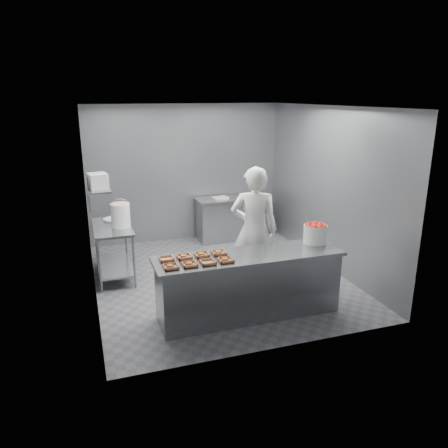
{
  "coord_description": "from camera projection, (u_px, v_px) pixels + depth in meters",
  "views": [
    {
      "loc": [
        -2.07,
        -6.48,
        2.97
      ],
      "look_at": [
        0.02,
        -0.2,
        1.0
      ],
      "focal_mm": 35.0,
      "sensor_mm": 36.0,
      "label": 1
    }
  ],
  "objects": [
    {
      "name": "rag",
      "position": [
        112.0,
        218.0,
        7.56
      ],
      "size": [
        0.17,
        0.16,
        0.02
      ],
      "primitive_type": "cube",
      "rotation": [
        0.0,
        0.0,
        -0.28
      ],
      "color": "#CCB28C",
      "rests_on": "prep_table"
    },
    {
      "name": "tray_2",
      "position": [
        208.0,
        262.0,
        5.56
      ],
      "size": [
        0.19,
        0.18,
        0.04
      ],
      "color": "tan",
      "rests_on": "service_counter"
    },
    {
      "name": "back_counter",
      "position": [
        232.0,
        218.0,
        9.24
      ],
      "size": [
        1.5,
        0.6,
        0.9
      ],
      "color": "slate",
      "rests_on": "ground"
    },
    {
      "name": "tray_3",
      "position": [
        226.0,
        260.0,
        5.63
      ],
      "size": [
        0.19,
        0.18,
        0.06
      ],
      "color": "tan",
      "rests_on": "service_counter"
    },
    {
      "name": "ceiling",
      "position": [
        218.0,
        106.0,
        6.57
      ],
      "size": [
        4.5,
        4.5,
        0.0
      ],
      "primitive_type": "plane",
      "rotation": [
        3.14,
        0.0,
        0.0
      ],
      "color": "white",
      "rests_on": "wall_back"
    },
    {
      "name": "tray_5",
      "position": [
        184.0,
        256.0,
        5.74
      ],
      "size": [
        0.19,
        0.18,
        0.06
      ],
      "color": "tan",
      "rests_on": "service_counter"
    },
    {
      "name": "tray_6",
      "position": [
        202.0,
        254.0,
        5.82
      ],
      "size": [
        0.19,
        0.18,
        0.06
      ],
      "color": "tan",
      "rests_on": "service_counter"
    },
    {
      "name": "wall_right",
      "position": [
        328.0,
        189.0,
        7.58
      ],
      "size": [
        0.04,
        4.5,
        2.8
      ],
      "primitive_type": "cube",
      "color": "slate",
      "rests_on": "ground"
    },
    {
      "name": "paper_stack",
      "position": [
        220.0,
        198.0,
        9.03
      ],
      "size": [
        0.32,
        0.25,
        0.04
      ],
      "primitive_type": "cube",
      "rotation": [
        0.0,
        0.0,
        0.11
      ],
      "color": "silver",
      "rests_on": "back_counter"
    },
    {
      "name": "wall_back",
      "position": [
        185.0,
        174.0,
        9.01
      ],
      "size": [
        4.0,
        0.04,
        2.8
      ],
      "primitive_type": "cube",
      "color": "slate",
      "rests_on": "ground"
    },
    {
      "name": "tray_1",
      "position": [
        189.0,
        264.0,
        5.48
      ],
      "size": [
        0.19,
        0.18,
        0.06
      ],
      "color": "tan",
      "rests_on": "service_counter"
    },
    {
      "name": "worker",
      "position": [
        254.0,
        230.0,
        6.66
      ],
      "size": [
        0.84,
        0.72,
        1.96
      ],
      "primitive_type": "imported",
      "rotation": [
        0.0,
        0.0,
        2.73
      ],
      "color": "white",
      "rests_on": "ground"
    },
    {
      "name": "appliance",
      "position": [
        98.0,
        181.0,
        6.77
      ],
      "size": [
        0.32,
        0.35,
        0.23
      ],
      "primitive_type": "cube",
      "rotation": [
        0.0,
        0.0,
        0.18
      ],
      "color": "gray",
      "rests_on": "wall_shelf"
    },
    {
      "name": "tray_4",
      "position": [
        166.0,
        259.0,
        5.67
      ],
      "size": [
        0.19,
        0.18,
        0.04
      ],
      "color": "tan",
      "rests_on": "service_counter"
    },
    {
      "name": "tray_0",
      "position": [
        171.0,
        266.0,
        5.41
      ],
      "size": [
        0.19,
        0.18,
        0.06
      ],
      "color": "tan",
      "rests_on": "service_counter"
    },
    {
      "name": "bucket_lid",
      "position": [
        113.0,
        219.0,
        7.49
      ],
      "size": [
        0.37,
        0.37,
        0.03
      ],
      "primitive_type": "cylinder",
      "rotation": [
        0.0,
        0.0,
        -0.08
      ],
      "color": "white",
      "rests_on": "prep_table"
    },
    {
      "name": "floor",
      "position": [
        219.0,
        278.0,
        7.37
      ],
      "size": [
        4.5,
        4.5,
        0.0
      ],
      "primitive_type": "plane",
      "color": "#4C4C51",
      "rests_on": "ground"
    },
    {
      "name": "glaze_bucket",
      "position": [
        120.0,
        215.0,
        7.05
      ],
      "size": [
        0.32,
        0.31,
        0.47
      ],
      "color": "white",
      "rests_on": "prep_table"
    },
    {
      "name": "wall_left",
      "position": [
        88.0,
        207.0,
        6.36
      ],
      "size": [
        0.04,
        4.5,
        2.8
      ],
      "primitive_type": "cube",
      "color": "slate",
      "rests_on": "ground"
    },
    {
      "name": "tray_7",
      "position": [
        219.0,
        252.0,
        5.89
      ],
      "size": [
        0.19,
        0.18,
        0.06
      ],
      "color": "tan",
      "rests_on": "service_counter"
    },
    {
      "name": "prep_table",
      "position": [
        113.0,
        244.0,
        7.24
      ],
      "size": [
        0.6,
        1.2,
        0.9
      ],
      "color": "slate",
      "rests_on": "ground"
    },
    {
      "name": "strawberry_tub",
      "position": [
        315.0,
        233.0,
        6.31
      ],
      "size": [
        0.34,
        0.34,
        0.28
      ],
      "color": "white",
      "rests_on": "service_counter"
    },
    {
      "name": "service_counter",
      "position": [
        249.0,
        285.0,
        6.01
      ],
      "size": [
        2.6,
        0.7,
        0.9
      ],
      "color": "slate",
      "rests_on": "ground"
    },
    {
      "name": "wall_shelf",
      "position": [
        98.0,
        188.0,
        6.92
      ],
      "size": [
        0.35,
        0.9,
        0.03
      ],
      "primitive_type": "cube",
      "color": "slate",
      "rests_on": "wall_left"
    }
  ]
}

